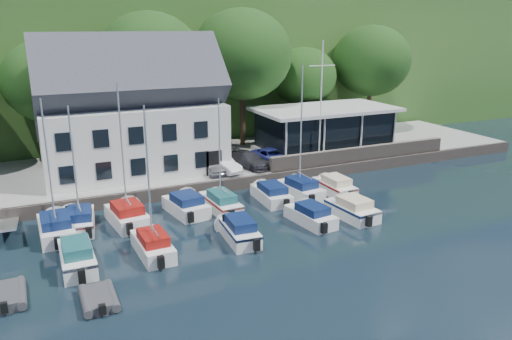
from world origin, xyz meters
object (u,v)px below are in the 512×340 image
object	(u,v)px
boat_r2_4	(352,207)
car_white	(223,164)
car_dgrey	(248,160)
boat_r2_2	(239,228)
car_silver	(213,166)
boat_r2_1	(149,182)
car_blue	(272,156)
harbor_building	(132,118)
boat_r1_6	(301,136)
boat_r2_0	(77,254)
dinghy_0	(6,295)
boat_r1_0	(48,166)
dinghy_1	(99,297)
boat_r1_5	(271,192)
boat_r1_1	(74,163)
boat_r1_4	(220,150)
boat_r1_3	(186,203)
boat_r1_2	(123,155)
boat_r1_7	(334,185)
club_pavilion	(325,129)
flagpole	(321,103)
boat_r2_3	(311,213)

from	to	relation	value
boat_r2_4	car_white	bearing A→B (deg)	111.15
car_dgrey	boat_r2_2	distance (m)	12.57
car_silver	boat_r2_1	distance (m)	13.29
car_silver	car_blue	world-z (taller)	car_blue
harbor_building	boat_r1_6	xyz separation A→B (m)	(10.51, -9.06, -0.56)
boat_r1_6	boat_r2_0	distance (m)	17.69
car_blue	dinghy_0	size ratio (longest dim) A/B	1.31
boat_r2_4	dinghy_0	distance (m)	21.28
boat_r1_0	dinghy_0	world-z (taller)	boat_r1_0
dinghy_0	dinghy_1	size ratio (longest dim) A/B	1.07
car_blue	boat_r2_1	bearing A→B (deg)	-145.97
harbor_building	boat_r1_5	xyz separation A→B (m)	(8.19, -8.92, -4.66)
car_blue	boat_r1_5	xyz separation A→B (m)	(-3.04, -6.11, -0.99)
car_dgrey	boat_r1_6	distance (m)	6.97
boat_r1_1	boat_r1_4	world-z (taller)	boat_r1_1
boat_r1_3	boat_r2_4	size ratio (longest dim) A/B	1.01
boat_r2_1	boat_r2_2	bearing A→B (deg)	-3.88
dinghy_0	car_silver	bearing A→B (deg)	38.99
boat_r2_4	boat_r1_4	bearing A→B (deg)	142.31
boat_r1_2	boat_r2_2	size ratio (longest dim) A/B	1.60
harbor_building	boat_r2_2	xyz separation A→B (m)	(3.34, -14.29, -4.61)
boat_r1_7	boat_r2_0	xyz separation A→B (m)	(-19.40, -4.59, 0.06)
car_silver	boat_r1_3	distance (m)	6.58
club_pavilion	flagpole	distance (m)	5.36
club_pavilion	car_silver	bearing A→B (deg)	-166.42
boat_r1_5	boat_r1_7	xyz separation A→B (m)	(5.22, -0.49, 0.03)
dinghy_1	boat_r1_2	bearing A→B (deg)	71.33
boat_r1_3	boat_r1_5	xyz separation A→B (m)	(6.50, -0.17, -0.05)
flagpole	boat_r2_3	distance (m)	13.19
club_pavilion	boat_r1_7	xyz separation A→B (m)	(-4.59, -8.91, -2.33)
boat_r1_0	boat_r1_7	size ratio (longest dim) A/B	1.55
car_silver	dinghy_0	world-z (taller)	car_silver
boat_r1_7	boat_r2_2	size ratio (longest dim) A/B	0.99
boat_r1_3	boat_r2_4	bearing A→B (deg)	-37.12
harbor_building	boat_r2_4	xyz separation A→B (m)	(11.74, -14.13, -4.62)
boat_r1_3	dinghy_1	distance (m)	11.91
boat_r1_1	boat_r1_5	world-z (taller)	boat_r1_1
club_pavilion	boat_r1_2	size ratio (longest dim) A/B	1.40
car_dgrey	boat_r2_0	size ratio (longest dim) A/B	0.75
boat_r2_2	car_white	bearing A→B (deg)	78.14
boat_r1_1	boat_r2_0	xyz separation A→B (m)	(-0.70, -5.45, -3.62)
car_dgrey	dinghy_1	distance (m)	20.98
boat_r1_1	boat_r1_4	xyz separation A→B (m)	(9.37, -0.66, -0.02)
boat_r1_6	flagpole	bearing A→B (deg)	39.66
club_pavilion	car_dgrey	xyz separation A→B (m)	(-9.10, -2.55, -1.39)
car_dgrey	boat_r2_0	distance (m)	18.51
harbor_building	boat_r2_2	bearing A→B (deg)	-76.83
car_silver	boat_r1_2	world-z (taller)	boat_r1_2
car_dgrey	boat_r1_5	distance (m)	6.00
boat_r1_4	flagpole	bearing A→B (deg)	21.71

